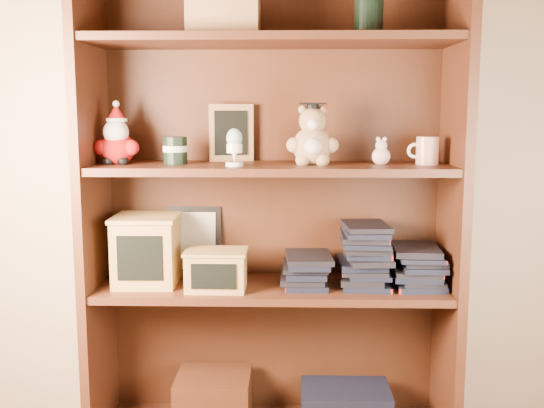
% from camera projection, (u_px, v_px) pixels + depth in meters
% --- Properties ---
extents(bookcase, '(1.20, 0.35, 1.60)m').
position_uv_depth(bookcase, '(272.00, 214.00, 2.12)').
color(bookcase, '#482414').
rests_on(bookcase, ground).
extents(shelf_lower, '(1.14, 0.33, 0.02)m').
position_uv_depth(shelf_lower, '(272.00, 288.00, 2.11)').
color(shelf_lower, '#482414').
rests_on(shelf_lower, ground).
extents(shelf_upper, '(1.14, 0.33, 0.02)m').
position_uv_depth(shelf_upper, '(272.00, 168.00, 2.05)').
color(shelf_upper, '#482414').
rests_on(shelf_upper, ground).
extents(santa_plush, '(0.15, 0.11, 0.21)m').
position_uv_depth(santa_plush, '(117.00, 140.00, 2.05)').
color(santa_plush, '#A50F0F').
rests_on(santa_plush, shelf_upper).
extents(teachers_tin, '(0.08, 0.08, 0.09)m').
position_uv_depth(teachers_tin, '(175.00, 150.00, 2.05)').
color(teachers_tin, black).
rests_on(teachers_tin, shelf_upper).
extents(chalkboard_plaque, '(0.15, 0.10, 0.19)m').
position_uv_depth(chalkboard_plaque, '(231.00, 134.00, 2.15)').
color(chalkboard_plaque, '#9E7547').
rests_on(chalkboard_plaque, shelf_upper).
extents(egg_cup, '(0.06, 0.06, 0.12)m').
position_uv_depth(egg_cup, '(234.00, 146.00, 1.97)').
color(egg_cup, white).
rests_on(egg_cup, shelf_upper).
extents(grad_teddy_bear, '(0.17, 0.14, 0.20)m').
position_uv_depth(grad_teddy_bear, '(312.00, 140.00, 2.03)').
color(grad_teddy_bear, tan).
rests_on(grad_teddy_bear, shelf_upper).
extents(pink_figurine, '(0.06, 0.06, 0.09)m').
position_uv_depth(pink_figurine, '(381.00, 154.00, 2.03)').
color(pink_figurine, beige).
rests_on(pink_figurine, shelf_upper).
extents(teacher_mug, '(0.10, 0.07, 0.09)m').
position_uv_depth(teacher_mug, '(427.00, 151.00, 2.03)').
color(teacher_mug, silver).
rests_on(teacher_mug, shelf_upper).
extents(certificate_frame, '(0.19, 0.05, 0.24)m').
position_uv_depth(certificate_frame, '(194.00, 240.00, 2.24)').
color(certificate_frame, black).
rests_on(certificate_frame, shelf_lower).
extents(treats_box, '(0.21, 0.21, 0.23)m').
position_uv_depth(treats_box, '(147.00, 249.00, 2.10)').
color(treats_box, '#AF8B47').
rests_on(treats_box, shelf_lower).
extents(pencils_box, '(0.20, 0.14, 0.13)m').
position_uv_depth(pencils_box, '(216.00, 270.00, 2.04)').
color(pencils_box, '#AF8B47').
rests_on(pencils_box, shelf_lower).
extents(book_stack_left, '(0.14, 0.20, 0.10)m').
position_uv_depth(book_stack_left, '(306.00, 271.00, 2.10)').
color(book_stack_left, black).
rests_on(book_stack_left, shelf_lower).
extents(book_stack_mid, '(0.14, 0.20, 0.19)m').
position_uv_depth(book_stack_mid, '(365.00, 257.00, 2.09)').
color(book_stack_mid, black).
rests_on(book_stack_mid, shelf_lower).
extents(book_stack_right, '(0.14, 0.20, 0.13)m').
position_uv_depth(book_stack_right, '(418.00, 267.00, 2.09)').
color(book_stack_right, black).
rests_on(book_stack_right, shelf_lower).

